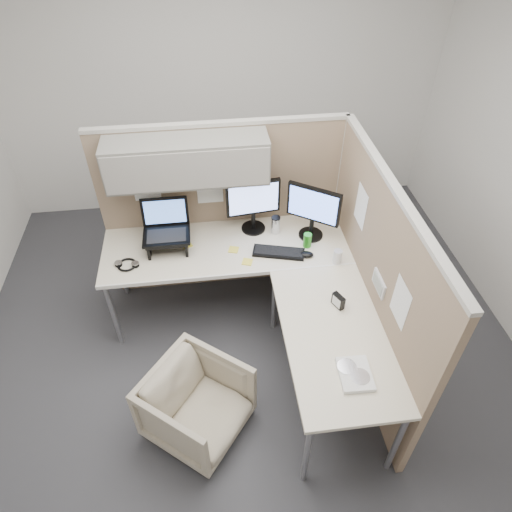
{
  "coord_description": "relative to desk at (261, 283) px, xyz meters",
  "views": [
    {
      "loc": [
        -0.22,
        -2.27,
        3.14
      ],
      "look_at": [
        0.1,
        0.25,
        0.85
      ],
      "focal_mm": 32.0,
      "sensor_mm": 36.0,
      "label": 1
    }
  ],
  "objects": [
    {
      "name": "travel_mug",
      "position": [
        0.19,
        0.53,
        0.12
      ],
      "size": [
        0.07,
        0.07,
        0.16
      ],
      "color": "silver",
      "rests_on": "desk"
    },
    {
      "name": "paper_stack",
      "position": [
        0.45,
        -0.91,
        0.06
      ],
      "size": [
        0.2,
        0.26,
        0.03
      ],
      "rotation": [
        0.0,
        0.0,
        -0.04
      ],
      "color": "white",
      "rests_on": "desk"
    },
    {
      "name": "soda_can_green",
      "position": [
        0.6,
        0.1,
        0.1
      ],
      "size": [
        0.07,
        0.07,
        0.12
      ],
      "primitive_type": "cylinder",
      "color": "silver",
      "rests_on": "desk"
    },
    {
      "name": "office_chair",
      "position": [
        -0.54,
        -0.72,
        -0.37
      ],
      "size": [
        0.82,
        0.83,
        0.63
      ],
      "primitive_type": "imported",
      "rotation": [
        0.0,
        0.0,
        0.9
      ],
      "color": "#B3A68E",
      "rests_on": "ground"
    },
    {
      "name": "laptop_station",
      "position": [
        -0.69,
        0.46,
        0.19
      ],
      "size": [
        0.37,
        0.31,
        0.38
      ],
      "color": "black",
      "rests_on": "desk"
    },
    {
      "name": "partition_back",
      "position": [
        -0.34,
        0.7,
        0.41
      ],
      "size": [
        2.0,
        0.36,
        1.63
      ],
      "color": "#8E755D",
      "rests_on": "ground"
    },
    {
      "name": "partition_right",
      "position": [
        0.78,
        -0.19,
        0.13
      ],
      "size": [
        0.07,
        2.03,
        1.63
      ],
      "color": "#8E755D",
      "rests_on": "ground"
    },
    {
      "name": "desk",
      "position": [
        0.0,
        0.0,
        0.0
      ],
      "size": [
        2.0,
        1.98,
        0.73
      ],
      "color": "beige",
      "rests_on": "ground"
    },
    {
      "name": "soda_can_silver",
      "position": [
        0.42,
        0.33,
        0.1
      ],
      "size": [
        0.07,
        0.07,
        0.12
      ],
      "primitive_type": "cylinder",
      "color": "#268C1E",
      "rests_on": "desk"
    },
    {
      "name": "sticky_note_d",
      "position": [
        -0.18,
        0.35,
        0.05
      ],
      "size": [
        0.09,
        0.09,
        0.01
      ],
      "primitive_type": "cube",
      "rotation": [
        0.0,
        0.0,
        -0.29
      ],
      "color": "yellow",
      "rests_on": "desk"
    },
    {
      "name": "sticky_note_b",
      "position": [
        -0.08,
        0.19,
        0.05
      ],
      "size": [
        0.1,
        0.1,
        0.01
      ],
      "primitive_type": "cube",
      "rotation": [
        0.0,
        0.0,
        -0.33
      ],
      "color": "yellow",
      "rests_on": "desk"
    },
    {
      "name": "keyboard",
      "position": [
        0.17,
        0.26,
        0.05
      ],
      "size": [
        0.43,
        0.24,
        0.02
      ],
      "primitive_type": "cube",
      "rotation": [
        0.0,
        0.0,
        -0.26
      ],
      "color": "black",
      "rests_on": "desk"
    },
    {
      "name": "sticky_note_c",
      "position": [
        -0.55,
        0.46,
        0.05
      ],
      "size": [
        0.1,
        0.1,
        0.01
      ],
      "primitive_type": "cube",
      "rotation": [
        0.0,
        0.0,
        0.44
      ],
      "color": "yellow",
      "rests_on": "desk"
    },
    {
      "name": "headphones",
      "position": [
        -1.01,
        0.27,
        0.06
      ],
      "size": [
        0.19,
        0.17,
        0.03
      ],
      "rotation": [
        0.0,
        0.0,
        -0.18
      ],
      "color": "black",
      "rests_on": "desk"
    },
    {
      "name": "mouse",
      "position": [
        0.39,
        0.2,
        0.06
      ],
      "size": [
        0.12,
        0.09,
        0.04
      ],
      "primitive_type": "ellipsoid",
      "rotation": [
        0.0,
        0.0,
        -0.22
      ],
      "color": "black",
      "rests_on": "desk"
    },
    {
      "name": "monitor_left",
      "position": [
        0.01,
        0.6,
        0.32
      ],
      "size": [
        0.44,
        0.2,
        0.47
      ],
      "rotation": [
        0.0,
        0.0,
        0.11
      ],
      "color": "black",
      "rests_on": "desk"
    },
    {
      "name": "monitor_right",
      "position": [
        0.47,
        0.45,
        0.32
      ],
      "size": [
        0.38,
        0.28,
        0.47
      ],
      "rotation": [
        0.0,
        0.0,
        -0.6
      ],
      "color": "black",
      "rests_on": "desk"
    },
    {
      "name": "ground",
      "position": [
        -0.12,
        -0.13,
        -0.69
      ],
      "size": [
        4.5,
        4.5,
        0.0
      ],
      "primitive_type": "plane",
      "color": "#323136",
      "rests_on": "ground"
    },
    {
      "name": "desk_clock",
      "position": [
        0.49,
        -0.34,
        0.09
      ],
      "size": [
        0.08,
        0.11,
        0.1
      ],
      "rotation": [
        0.0,
        0.0,
        -1.11
      ],
      "color": "black",
      "rests_on": "desk"
    }
  ]
}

